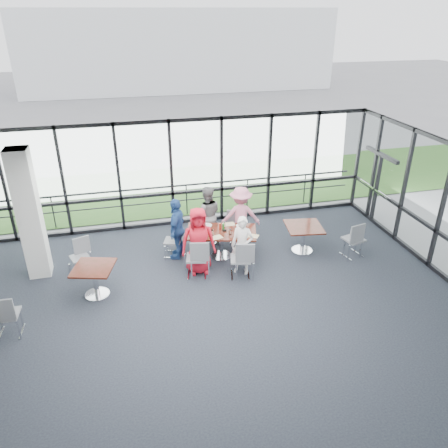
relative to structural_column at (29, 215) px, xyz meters
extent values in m
cube|color=black|center=(3.60, -3.00, -1.61)|extent=(12.00, 10.00, 0.02)
cube|color=white|center=(3.60, -3.00, 1.60)|extent=(12.00, 10.00, 0.04)
cube|color=white|center=(3.60, 2.00, 0.00)|extent=(12.00, 0.10, 3.20)
cube|color=black|center=(9.60, 0.75, -0.55)|extent=(0.12, 1.60, 2.10)
cube|color=white|center=(0.00, 0.00, 0.00)|extent=(0.50, 0.50, 3.20)
cube|color=gray|center=(3.60, 7.00, -1.62)|extent=(80.00, 70.00, 0.02)
cube|color=#2C6123|center=(3.60, 5.00, -1.59)|extent=(80.00, 5.00, 0.01)
cube|color=white|center=(7.60, 29.00, 1.40)|extent=(24.00, 10.00, 6.00)
cylinder|color=#2D2D33|center=(3.60, 2.60, -1.10)|extent=(12.00, 0.06, 0.06)
cube|color=#381A0C|center=(4.55, -0.26, -0.87)|extent=(2.00, 1.45, 0.04)
cylinder|color=silver|center=(4.55, -0.26, -1.25)|extent=(0.12, 0.12, 0.71)
cylinder|color=silver|center=(4.55, -0.26, -1.59)|extent=(0.56, 0.56, 0.03)
cube|color=#381A0C|center=(1.36, -1.29, -0.87)|extent=(1.07, 1.07, 0.04)
cylinder|color=silver|center=(1.36, -1.29, -1.25)|extent=(0.12, 0.12, 0.71)
cube|color=#381A0C|center=(6.75, -0.51, -0.87)|extent=(1.06, 1.06, 0.04)
cylinder|color=silver|center=(6.75, -0.51, -1.25)|extent=(0.12, 0.12, 0.71)
imported|color=red|center=(3.83, -0.85, -0.74)|extent=(0.86, 0.58, 1.72)
imported|color=white|center=(4.86, -1.14, -0.85)|extent=(0.68, 0.62, 1.50)
imported|color=slate|center=(4.36, 0.64, -0.77)|extent=(0.87, 0.60, 1.66)
imported|color=pink|center=(5.24, 0.34, -0.77)|extent=(1.16, 0.74, 1.67)
imported|color=#244A8A|center=(3.44, 0.00, -0.77)|extent=(0.88, 1.10, 1.66)
cylinder|color=white|center=(3.95, -0.48, -0.84)|extent=(0.26, 0.26, 0.01)
cylinder|color=white|center=(4.98, -0.72, -0.84)|extent=(0.27, 0.27, 0.01)
cylinder|color=white|center=(4.25, 0.14, -0.84)|extent=(0.27, 0.27, 0.01)
cylinder|color=white|center=(5.12, -0.09, -0.84)|extent=(0.25, 0.25, 0.01)
cylinder|color=white|center=(3.84, -0.01, -0.84)|extent=(0.24, 0.24, 0.01)
cylinder|color=white|center=(4.28, -0.43, -0.78)|extent=(0.07, 0.07, 0.14)
cylinder|color=white|center=(4.72, -0.50, -0.78)|extent=(0.07, 0.07, 0.14)
cylinder|color=white|center=(4.68, -0.03, -0.78)|extent=(0.07, 0.07, 0.14)
cylinder|color=white|center=(3.89, -0.23, -0.78)|extent=(0.07, 0.07, 0.15)
cube|color=silver|center=(4.34, -0.58, -0.85)|extent=(0.35, 0.29, 0.00)
cube|color=silver|center=(5.26, -0.72, -0.85)|extent=(0.35, 0.33, 0.00)
cube|color=silver|center=(4.83, 0.08, -0.85)|extent=(0.32, 0.23, 0.00)
cube|color=black|center=(4.62, -0.29, -0.83)|extent=(0.10, 0.07, 0.04)
cylinder|color=#B0311D|center=(4.53, -0.18, -0.76)|extent=(0.06, 0.06, 0.18)
cylinder|color=#1C7024|center=(4.61, -0.25, -0.75)|extent=(0.05, 0.05, 0.20)
camera|label=1|loc=(2.21, -10.04, 4.33)|focal=35.00mm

